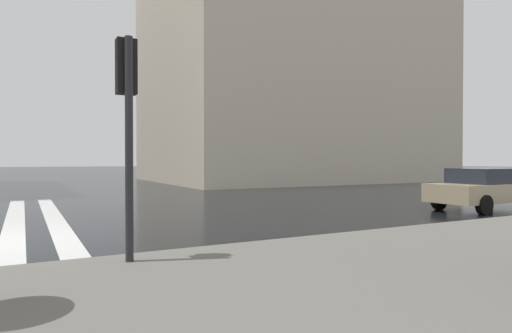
% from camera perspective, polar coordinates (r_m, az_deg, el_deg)
% --- Properties ---
extents(ground_plane, '(220.00, 220.00, 0.00)m').
position_cam_1_polar(ground_plane, '(10.45, -29.99, -8.57)').
color(ground_plane, black).
extents(haussmann_block_corner, '(16.39, 21.87, 20.74)m').
position_cam_1_polar(haussmann_block_corner, '(37.76, 4.51, 13.81)').
color(haussmann_block_corner, beige).
rests_on(haussmann_block_corner, ground_plane).
extents(traffic_signal_post, '(0.44, 0.30, 3.40)m').
position_cam_1_polar(traffic_signal_post, '(7.05, -16.45, 8.29)').
color(traffic_signal_post, '#232326').
rests_on(traffic_signal_post, sidewalk_pavement).
extents(car_champagne, '(1.85, 4.10, 1.41)m').
position_cam_1_polar(car_champagne, '(16.64, 27.80, -2.46)').
color(car_champagne, tan).
rests_on(car_champagne, ground_plane).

